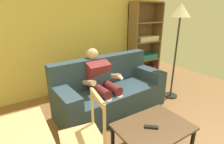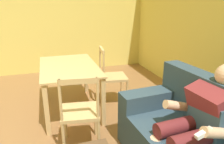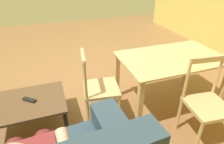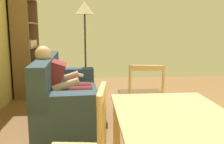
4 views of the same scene
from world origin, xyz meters
TOP-DOWN VIEW (x-y plane):
  - ground_plane at (0.00, 0.00)m, footprint 8.39×8.39m
  - coffee_table at (0.86, 0.74)m, footprint 0.92×0.67m
  - tv_remote at (0.81, 0.73)m, footprint 0.16×0.15m
  - dining_table at (-1.02, 0.89)m, footprint 1.36×0.84m
  - dining_chair_near_wall at (-1.02, 1.58)m, footprint 0.47×0.47m
  - dining_chair_facing_couch at (-0.01, 0.89)m, footprint 0.48×0.48m

SIDE VIEW (x-z plane):
  - ground_plane at x=0.00m, z-range 0.00..0.00m
  - coffee_table at x=0.86m, z-range 0.14..0.51m
  - tv_remote at x=0.81m, z-range 0.37..0.39m
  - dining_chair_facing_couch at x=-0.01m, z-range 0.00..0.93m
  - dining_chair_near_wall at x=-1.02m, z-range -0.01..0.96m
  - dining_table at x=-1.02m, z-range 0.26..1.00m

